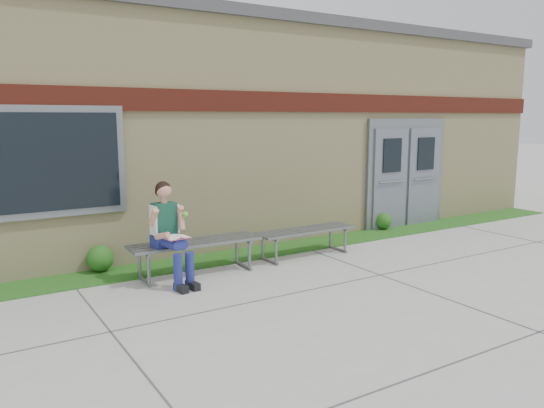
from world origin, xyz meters
TOP-DOWN VIEW (x-y plane):
  - ground at (0.00, 0.00)m, footprint 80.00×80.00m
  - grass_strip at (0.00, 2.60)m, footprint 16.00×0.80m
  - school_building at (-0.00, 5.99)m, footprint 16.20×6.22m
  - bench_left at (-1.32, 2.00)m, footprint 1.99×0.61m
  - bench_right at (0.68, 2.00)m, footprint 1.80×0.53m
  - girl at (-1.79, 1.78)m, footprint 0.53×0.86m
  - shrub_mid at (-2.51, 2.85)m, footprint 0.40×0.40m
  - shrub_east at (3.30, 2.85)m, footprint 0.34×0.34m

SIDE VIEW (x-z plane):
  - ground at x=0.00m, z-range 0.00..0.00m
  - grass_strip at x=0.00m, z-range 0.00..0.02m
  - shrub_east at x=3.30m, z-range 0.02..0.36m
  - shrub_mid at x=-2.51m, z-range 0.02..0.42m
  - bench_right at x=0.68m, z-range 0.13..0.59m
  - bench_left at x=-1.32m, z-range 0.14..0.65m
  - girl at x=-1.79m, z-range 0.04..1.49m
  - school_building at x=0.00m, z-range 0.00..4.20m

